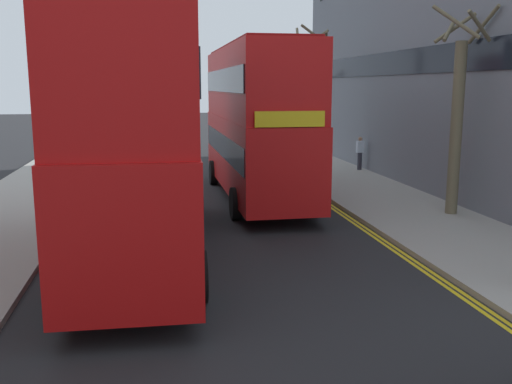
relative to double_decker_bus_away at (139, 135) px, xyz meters
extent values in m
cube|color=#9E9991|center=(8.63, 3.58, -2.96)|extent=(4.00, 80.00, 0.14)
cube|color=yellow|center=(6.53, 1.58, -3.03)|extent=(0.10, 56.00, 0.01)
cube|color=yellow|center=(6.37, 1.58, -3.03)|extent=(0.10, 56.00, 0.01)
cube|color=#B20F0F|center=(0.00, 0.00, -1.29)|extent=(2.80, 10.86, 2.60)
cube|color=#B20F0F|center=(0.00, 0.00, 1.26)|extent=(2.74, 10.65, 2.50)
cube|color=black|center=(0.00, 0.00, -0.99)|extent=(2.81, 10.43, 0.84)
cube|color=black|center=(0.00, 0.00, 1.36)|extent=(2.80, 10.22, 0.80)
cube|color=yellow|center=(0.15, 5.38, 0.26)|extent=(2.00, 0.12, 0.44)
cube|color=maroon|center=(0.00, 0.00, 2.56)|extent=(2.52, 9.78, 0.10)
cylinder|color=black|center=(-1.16, 3.38, -2.51)|extent=(0.33, 1.05, 1.04)
cylinder|color=black|center=(1.34, 3.31, -2.51)|extent=(0.33, 1.05, 1.04)
cylinder|color=black|center=(-1.34, -3.31, -2.51)|extent=(0.33, 1.05, 1.04)
cylinder|color=black|center=(1.16, -3.38, -2.51)|extent=(0.33, 1.05, 1.04)
cube|color=red|center=(4.08, 6.80, -1.29)|extent=(2.54, 10.81, 2.60)
cube|color=red|center=(4.08, 6.80, 1.26)|extent=(2.49, 10.59, 2.50)
cube|color=black|center=(4.08, 6.80, -0.99)|extent=(2.57, 10.38, 0.84)
cube|color=black|center=(4.08, 6.80, 1.36)|extent=(2.56, 10.16, 0.80)
cube|color=yellow|center=(4.10, 1.42, 0.26)|extent=(2.00, 0.07, 0.44)
cube|color=maroon|center=(4.08, 6.80, 2.56)|extent=(2.29, 9.73, 0.10)
cylinder|color=black|center=(5.34, 3.46, -2.51)|extent=(0.30, 1.04, 1.04)
cylinder|color=black|center=(2.84, 3.45, -2.51)|extent=(0.30, 1.04, 1.04)
cylinder|color=black|center=(5.31, 10.16, -2.51)|extent=(0.30, 1.04, 1.04)
cylinder|color=black|center=(2.81, 10.15, -2.51)|extent=(0.30, 1.04, 1.04)
cylinder|color=#2D2D38|center=(10.24, 12.31, -2.46)|extent=(0.22, 0.22, 0.85)
cube|color=silver|center=(10.24, 12.31, -1.76)|extent=(0.34, 0.22, 0.56)
sphere|color=#9E7051|center=(10.24, 12.31, -1.37)|extent=(0.20, 0.20, 0.20)
cylinder|color=#6B6047|center=(9.41, 21.75, -0.76)|extent=(0.32, 0.32, 4.26)
cylinder|color=#6B6047|center=(9.85, 21.84, 1.68)|extent=(0.31, 0.94, 0.71)
cylinder|color=#6B6047|center=(9.33, 22.19, 1.68)|extent=(0.95, 0.29, 0.71)
cylinder|color=#6B6047|center=(8.80, 21.62, 1.81)|extent=(0.38, 1.29, 0.96)
cylinder|color=#6B6047|center=(9.34, 21.22, 1.74)|extent=(1.11, 0.27, 0.82)
cylinder|color=#6B6047|center=(9.77, 2.55, -0.18)|extent=(0.37, 0.37, 5.42)
cylinder|color=#6B6047|center=(10.47, 2.59, 3.03)|extent=(0.20, 1.47, 1.07)
cylinder|color=#6B6047|center=(9.86, 3.19, 2.98)|extent=(1.33, 0.31, 0.98)
cylinder|color=#6B6047|center=(9.47, 2.85, 2.82)|extent=(0.71, 0.72, 0.67)
cylinder|color=#6B6047|center=(9.25, 2.05, 3.03)|extent=(1.13, 1.14, 1.09)
cylinder|color=#6B6047|center=(10.01, 2.04, 2.93)|extent=(1.13, 0.62, 0.89)
cylinder|color=#6B6047|center=(7.89, 12.61, -0.02)|extent=(0.28, 0.28, 5.74)
cylinder|color=#6B6047|center=(8.44, 12.47, 3.25)|extent=(0.42, 1.17, 0.88)
cylinder|color=#6B6047|center=(8.08, 13.27, 3.33)|extent=(1.40, 0.51, 1.04)
cylinder|color=#6B6047|center=(7.15, 12.73, 3.37)|extent=(0.37, 1.53, 1.12)
cylinder|color=#6B6047|center=(7.83, 11.86, 3.38)|extent=(1.56, 0.24, 1.14)
cube|color=black|center=(10.61, 8.70, 2.14)|extent=(0.04, 24.64, 1.00)
camera|label=1|loc=(0.40, -14.01, 1.16)|focal=39.77mm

